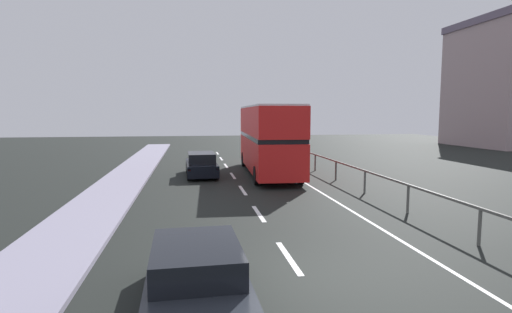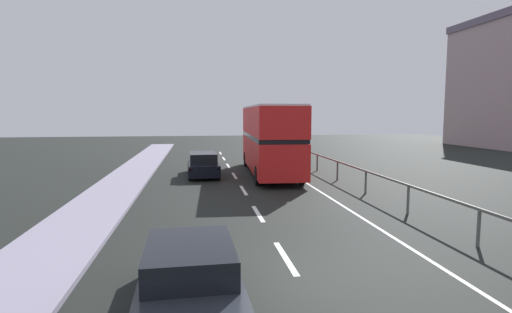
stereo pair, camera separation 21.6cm
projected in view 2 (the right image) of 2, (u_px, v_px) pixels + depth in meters
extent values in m
cube|color=black|center=(298.00, 280.00, 9.21)|extent=(75.82, 120.00, 0.10)
cube|color=gray|center=(7.00, 292.00, 8.31)|extent=(2.53, 80.00, 0.14)
cube|color=silver|center=(285.00, 258.00, 10.48)|extent=(0.16, 2.47, 0.01)
cube|color=silver|center=(258.00, 214.00, 15.09)|extent=(0.16, 2.47, 0.01)
cube|color=silver|center=(243.00, 190.00, 19.70)|extent=(0.16, 2.47, 0.01)
cube|color=silver|center=(234.00, 176.00, 24.30)|extent=(0.16, 2.47, 0.01)
cube|color=silver|center=(228.00, 166.00, 28.91)|extent=(0.16, 2.47, 0.01)
cube|color=silver|center=(224.00, 159.00, 33.52)|extent=(0.16, 2.47, 0.01)
cube|color=silver|center=(220.00, 153.00, 38.13)|extent=(0.16, 2.47, 0.01)
cube|color=silver|center=(325.00, 195.00, 18.59)|extent=(0.12, 46.00, 0.01)
cube|color=#555651|center=(366.00, 171.00, 18.76)|extent=(0.08, 42.00, 0.08)
cylinder|color=#555651|center=(479.00, 228.00, 11.30)|extent=(0.10, 0.10, 1.06)
cylinder|color=#555651|center=(408.00, 200.00, 15.06)|extent=(0.10, 0.10, 1.06)
cylinder|color=#555651|center=(366.00, 182.00, 18.81)|extent=(0.10, 0.10, 1.06)
cylinder|color=#555651|center=(337.00, 171.00, 22.57)|extent=(0.10, 0.10, 1.06)
cylinder|color=#555651|center=(317.00, 163.00, 26.33)|extent=(0.10, 0.10, 1.06)
cylinder|color=#555651|center=(302.00, 157.00, 30.08)|extent=(0.10, 0.10, 1.06)
cylinder|color=#555651|center=(290.00, 152.00, 33.84)|extent=(0.10, 0.10, 1.06)
cylinder|color=#555651|center=(281.00, 148.00, 37.59)|extent=(0.10, 0.10, 1.06)
cube|color=red|center=(270.00, 153.00, 24.79)|extent=(2.97, 10.71, 1.87)
cube|color=black|center=(270.00, 136.00, 24.68)|extent=(2.98, 10.29, 0.24)
cube|color=red|center=(270.00, 121.00, 24.58)|extent=(2.97, 10.71, 1.63)
cube|color=silver|center=(270.00, 107.00, 24.49)|extent=(2.91, 10.50, 0.10)
cube|color=black|center=(260.00, 145.00, 30.01)|extent=(2.27, 0.14, 1.31)
cube|color=yellow|center=(260.00, 114.00, 29.77)|extent=(1.52, 0.10, 0.28)
cylinder|color=black|center=(246.00, 159.00, 28.62)|extent=(0.32, 1.01, 1.00)
cylinder|color=black|center=(278.00, 159.00, 28.86)|extent=(0.32, 1.01, 1.00)
cylinder|color=black|center=(258.00, 176.00, 21.09)|extent=(0.32, 1.01, 1.00)
cylinder|color=black|center=(302.00, 175.00, 21.33)|extent=(0.32, 1.01, 1.00)
cube|color=#24282F|center=(190.00, 283.00, 7.70)|extent=(1.91, 4.13, 0.65)
cube|color=black|center=(190.00, 257.00, 7.44)|extent=(1.65, 2.29, 0.52)
cylinder|color=black|center=(152.00, 269.00, 8.89)|extent=(0.22, 0.65, 0.64)
cylinder|color=black|center=(226.00, 264.00, 9.18)|extent=(0.22, 0.65, 0.64)
cube|color=black|center=(203.00, 167.00, 24.27)|extent=(1.87, 4.61, 0.66)
cube|color=black|center=(203.00, 157.00, 23.98)|extent=(1.60, 2.55, 0.57)
cube|color=red|center=(191.00, 170.00, 21.91)|extent=(0.16, 0.06, 0.12)
cube|color=red|center=(219.00, 169.00, 22.18)|extent=(0.16, 0.06, 0.12)
cylinder|color=black|center=(189.00, 167.00, 25.70)|extent=(0.22, 0.65, 0.64)
cylinder|color=black|center=(214.00, 167.00, 25.97)|extent=(0.22, 0.65, 0.64)
cylinder|color=black|center=(190.00, 175.00, 22.60)|extent=(0.22, 0.65, 0.64)
cylinder|color=black|center=(218.00, 174.00, 22.87)|extent=(0.22, 0.65, 0.64)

